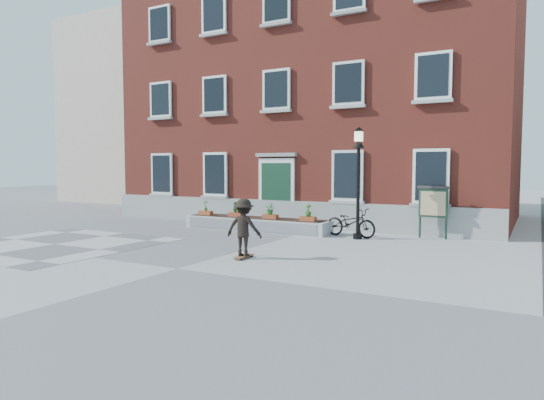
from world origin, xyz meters
The scene contains 9 objects.
ground centered at (0.00, 0.00, 0.00)m, with size 100.00×100.00×0.00m, color #99999B.
checker_patch centered at (-6.00, 1.00, 0.01)m, with size 6.00×6.00×0.01m, color #5C5C5F.
distant_building centered at (-18.00, 20.00, 6.50)m, with size 10.00×12.00×13.00m, color beige.
bicycle centered at (1.92, 7.33, 0.53)m, with size 0.70×2.00×1.05m, color black.
brick_building centered at (-2.00, 13.98, 6.30)m, with size 18.40×10.85×12.60m.
planter_assembly centered at (-1.99, 7.18, 0.31)m, with size 6.20×1.12×1.15m.
lamp_post centered at (2.31, 6.97, 2.54)m, with size 0.40×0.40×3.93m.
notice_board centered at (4.60, 8.39, 1.26)m, with size 1.10×0.16×1.87m.
skateboarder centered at (0.73, 1.98, 0.86)m, with size 1.10×0.78×1.66m.
Camera 1 is at (7.87, -9.32, 2.56)m, focal length 32.00 mm.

